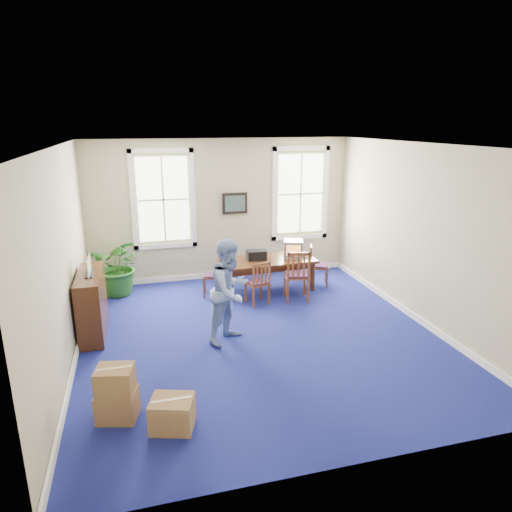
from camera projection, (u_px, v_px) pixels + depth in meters
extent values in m
plane|color=navy|center=(259.00, 335.00, 7.87)|extent=(6.50, 6.50, 0.00)
plane|color=white|center=(260.00, 145.00, 6.97)|extent=(6.50, 6.50, 0.00)
plane|color=tan|center=(222.00, 210.00, 10.43)|extent=(6.50, 0.00, 6.50)
plane|color=tan|center=(350.00, 331.00, 4.41)|extent=(6.50, 0.00, 6.50)
plane|color=tan|center=(62.00, 260.00, 6.67)|extent=(0.00, 6.50, 6.50)
plane|color=tan|center=(421.00, 235.00, 8.17)|extent=(0.00, 6.50, 6.50)
cube|color=white|center=(223.00, 274.00, 10.84)|extent=(6.00, 0.04, 0.12)
cube|color=white|center=(76.00, 354.00, 7.11)|extent=(0.04, 6.50, 0.12)
cube|color=white|center=(411.00, 314.00, 8.60)|extent=(0.04, 6.50, 0.12)
cube|color=white|center=(306.00, 255.00, 10.03)|extent=(0.19, 0.24, 0.06)
cube|color=black|center=(256.00, 255.00, 9.77)|extent=(0.42, 0.28, 0.20)
imported|color=#7994C9|center=(230.00, 291.00, 7.48)|extent=(1.08, 1.06, 1.75)
cube|color=#412111|center=(92.00, 304.00, 7.80)|extent=(0.41, 1.39, 1.09)
imported|color=#1E5317|center=(119.00, 266.00, 9.58)|extent=(1.39, 1.30, 1.27)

